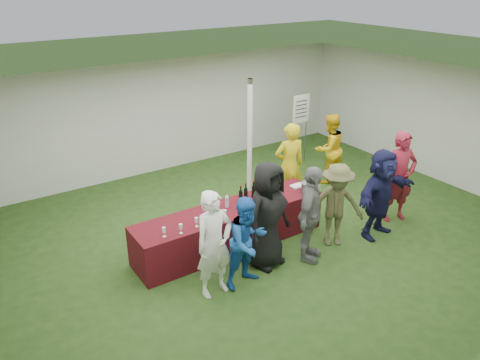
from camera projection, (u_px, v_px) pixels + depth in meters
ground at (263, 235)px, 8.88m from camera, size 60.00×60.00×0.00m
tent at (250, 145)px, 9.48m from camera, size 10.00×10.00×10.00m
serving_table at (231, 227)px, 8.41m from camera, size 3.60×0.80×0.75m
wine_bottles at (255, 191)px, 8.62m from camera, size 0.72×0.14×0.32m
wine_glasses at (193, 222)px, 7.57m from camera, size 1.17×0.11×0.16m
water_bottle at (227, 202)px, 8.26m from camera, size 0.07×0.07×0.23m
bar_towel at (297, 186)px, 9.07m from camera, size 0.25×0.18×0.03m
dump_bucket at (307, 187)px, 8.84m from camera, size 0.23×0.23×0.18m
wine_list_sign at (301, 114)px, 11.63m from camera, size 0.50×0.03×1.80m
staff_pourer at (289, 165)px, 9.65m from camera, size 0.74×0.57×1.82m
staff_back at (329, 149)px, 10.80m from camera, size 0.81×0.64×1.64m
customer_0 at (214, 244)px, 6.96m from camera, size 0.66×0.46×1.72m
customer_1 at (248, 242)px, 7.22m from camera, size 0.80×0.65×1.51m
customer_2 at (267, 215)px, 7.65m from camera, size 1.03×0.80×1.86m
customer_3 at (310, 215)px, 7.81m from camera, size 1.06×0.94×1.72m
customer_4 at (336, 205)px, 8.28m from camera, size 1.17×1.01×1.57m
customer_5 at (380, 194)px, 8.55m from camera, size 1.64×0.71×1.71m
customer_6 at (400, 177)px, 9.09m from camera, size 0.76×0.60×1.83m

